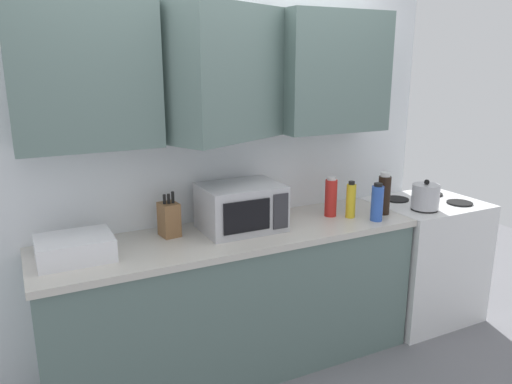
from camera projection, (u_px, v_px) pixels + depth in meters
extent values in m
cube|color=white|center=(212.00, 158.00, 3.15)|extent=(3.18, 0.06, 2.60)
cube|color=slate|center=(84.00, 75.00, 2.53)|extent=(0.73, 0.33, 0.75)
cube|color=slate|center=(224.00, 74.00, 2.83)|extent=(0.80, 0.62, 0.75)
cube|color=slate|center=(331.00, 72.00, 3.19)|extent=(0.73, 0.33, 0.75)
cube|color=slate|center=(235.00, 304.00, 3.09)|extent=(2.28, 0.60, 0.86)
cube|color=beige|center=(234.00, 236.00, 2.98)|extent=(2.31, 0.63, 0.04)
cube|color=silver|center=(422.00, 259.00, 3.74)|extent=(0.76, 0.64, 0.90)
cylinder|color=black|center=(424.00, 209.00, 3.42)|extent=(0.18, 0.18, 0.01)
cylinder|color=black|center=(460.00, 203.00, 3.57)|extent=(0.18, 0.18, 0.01)
cylinder|color=black|center=(396.00, 199.00, 3.67)|extent=(0.18, 0.18, 0.01)
cylinder|color=black|center=(430.00, 194.00, 3.81)|extent=(0.18, 0.18, 0.01)
cylinder|color=#B2B2B7|center=(425.00, 196.00, 3.40)|extent=(0.19, 0.19, 0.17)
sphere|color=black|center=(427.00, 182.00, 3.38)|extent=(0.04, 0.04, 0.04)
cube|color=#B7B7BC|center=(241.00, 207.00, 3.00)|extent=(0.48, 0.36, 0.28)
cube|color=black|center=(247.00, 216.00, 2.82)|extent=(0.29, 0.01, 0.18)
cube|color=#2D2D33|center=(281.00, 211.00, 2.92)|extent=(0.10, 0.01, 0.21)
cube|color=silver|center=(75.00, 248.00, 2.57)|extent=(0.38, 0.30, 0.12)
cube|color=brown|center=(169.00, 220.00, 2.90)|extent=(0.12, 0.13, 0.20)
cylinder|color=black|center=(164.00, 199.00, 2.84)|extent=(0.02, 0.02, 0.06)
cylinder|color=black|center=(169.00, 199.00, 2.85)|extent=(0.02, 0.02, 0.06)
cylinder|color=black|center=(173.00, 197.00, 2.86)|extent=(0.02, 0.02, 0.07)
cylinder|color=gold|center=(351.00, 201.00, 3.24)|extent=(0.06, 0.06, 0.22)
cylinder|color=black|center=(352.00, 183.00, 3.21)|extent=(0.04, 0.04, 0.02)
cylinder|color=#2D56B7|center=(377.00, 203.00, 3.17)|extent=(0.08, 0.08, 0.23)
cylinder|color=black|center=(378.00, 185.00, 3.14)|extent=(0.05, 0.05, 0.02)
cylinder|color=red|center=(331.00, 198.00, 3.26)|extent=(0.08, 0.08, 0.25)
cylinder|color=silver|center=(332.00, 179.00, 3.23)|extent=(0.06, 0.06, 0.02)
cylinder|color=black|center=(384.00, 195.00, 3.31)|extent=(0.08, 0.08, 0.26)
cylinder|color=silver|center=(385.00, 174.00, 3.27)|extent=(0.06, 0.06, 0.03)
cylinder|color=#BC6638|center=(281.00, 205.00, 3.32)|extent=(0.07, 0.07, 0.12)
cylinder|color=silver|center=(281.00, 194.00, 3.30)|extent=(0.04, 0.04, 0.03)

